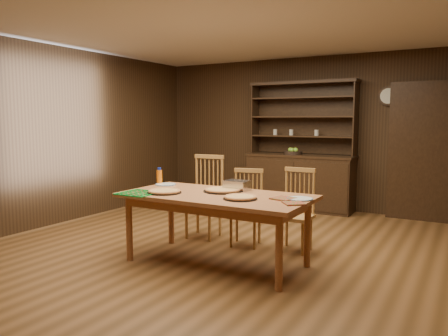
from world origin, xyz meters
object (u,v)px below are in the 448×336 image
Objects in this scene: chair_center at (247,205)px; chair_right at (297,207)px; juice_bottle at (159,177)px; dining_table at (216,201)px; chair_left at (206,193)px; china_hutch at (300,175)px.

chair_center is 0.96× the size of chair_right.
chair_right is at bearing 22.48° from juice_bottle.
chair_right is at bearing 58.23° from dining_table.
chair_left is 0.74m from juice_bottle.
chair_left reaches higher than chair_center.
chair_right reaches higher than dining_table.
juice_bottle is (-0.97, 0.27, 0.17)m from dining_table.
juice_bottle reaches higher than dining_table.
china_hutch is at bearing 75.55° from juice_bottle.
chair_right reaches higher than juice_bottle.
dining_table is 1.08m from chair_right.
china_hutch is 2.40m from chair_right.
china_hutch reaches higher than chair_right.
china_hutch is 2.03× the size of chair_left.
china_hutch reaches higher than juice_bottle.
china_hutch is 1.09× the size of dining_table.
chair_right is at bearing -70.88° from china_hutch.
chair_right is 1.69m from juice_bottle.
dining_table is 0.84m from chair_center.
china_hutch is at bearing 108.91° from chair_right.
juice_bottle is (-0.92, -0.54, 0.35)m from chair_center.
dining_table is at bearing -15.82° from juice_bottle.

